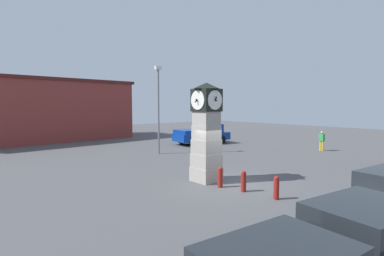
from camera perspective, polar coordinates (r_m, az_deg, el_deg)
ground_plane at (r=14.40m, az=6.97°, el=-10.45°), size 80.55×80.55×0.00m
clock_tower at (r=14.38m, az=2.76°, el=-0.94°), size 1.44×1.45×4.74m
bollard_near_tower at (r=13.62m, az=5.40°, el=-9.26°), size 0.23×0.23×0.93m
bollard_mid_row at (r=13.10m, az=9.78°, el=-9.90°), size 0.23×0.23×0.91m
bollard_far_row at (r=12.36m, az=15.76°, el=-10.85°), size 0.22×0.22×0.92m
car_near_tower at (r=8.17m, az=30.78°, el=-17.03°), size 4.67×2.51×1.55m
pickup_truck at (r=28.33m, az=1.90°, el=-1.15°), size 5.53×2.82×1.85m
pedestrian_near_bench at (r=26.16m, az=23.47°, el=-2.05°), size 0.31×0.44×1.59m
street_lamp_near_road at (r=22.54m, az=-6.42°, el=4.61°), size 0.50×0.24×6.54m
warehouse_blue_far at (r=34.08m, az=-27.61°, el=3.04°), size 19.13×8.17×6.29m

